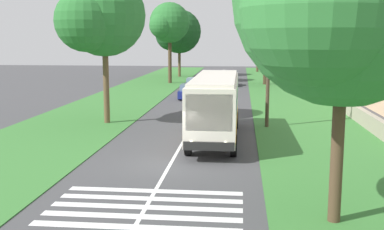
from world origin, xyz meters
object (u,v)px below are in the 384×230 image
Objects in this scene: roadside_tree_left_1 at (169,24)px; coach_bus at (215,103)px; roadside_tree_left_0 at (101,18)px; trailing_car_0 at (189,92)px; utility_pole at (268,66)px; roadside_tree_left_2 at (178,33)px; roadside_tree_right_0 at (265,39)px; roadside_tree_right_1 at (257,28)px; roadside_tree_right_2 at (339,0)px; trailing_car_1 at (194,84)px; trailing_car_2 at (229,80)px.

coach_bus is at bearing -167.09° from roadside_tree_left_1.
trailing_car_0 is at bearing -17.11° from roadside_tree_left_0.
utility_pole is at bearing -37.37° from coach_bus.
coach_bus is 46.50m from roadside_tree_left_2.
roadside_tree_left_2 is 1.15× the size of roadside_tree_right_0.
roadside_tree_right_1 is 0.96× the size of roadside_tree_right_2.
utility_pole reaches higher than coach_bus.
roadside_tree_left_2 is 1.31× the size of utility_pole.
utility_pole is at bearing -159.92° from roadside_tree_left_1.
trailing_car_0 is at bearing 168.67° from roadside_tree_right_1.
roadside_tree_right_0 is at bearing -22.85° from roadside_tree_left_0.
coach_bus is at bearing -171.73° from trailing_car_1.
roadside_tree_right_0 is (7.71, -8.27, 5.18)m from trailing_car_1.
coach_bus reaches higher than trailing_car_2.
roadside_tree_right_0 is at bearing -0.08° from roadside_tree_right_2.
trailing_car_1 is at bearing -153.87° from roadside_tree_left_1.
trailing_car_2 is (13.26, -3.55, 0.00)m from trailing_car_0.
roadside_tree_left_2 is at bearing 31.54° from trailing_car_2.
roadside_tree_left_0 is at bearing 167.08° from roadside_tree_right_1.
trailing_car_2 is 0.41× the size of roadside_tree_right_2.
roadside_tree_left_1 reaches higher than roadside_tree_right_1.
trailing_car_0 is 0.42× the size of roadside_tree_left_0.
trailing_car_2 is 7.13m from roadside_tree_right_0.
roadside_tree_right_1 is (23.51, 0.28, 1.89)m from roadside_tree_right_0.
roadside_tree_left_1 is at bearing 86.37° from roadside_tree_right_0.
trailing_car_0 is at bearing -170.14° from roadside_tree_left_2.
trailing_car_2 is 10.98m from roadside_tree_left_1.
roadside_tree_right_2 reaches higher than trailing_car_2.
trailing_car_0 is at bearing -164.62° from roadside_tree_left_1.
roadside_tree_left_1 reaches higher than coach_bus.
trailing_car_2 is 0.55× the size of utility_pole.
utility_pole is at bearing -164.50° from roadside_tree_left_2.
roadside_tree_left_1 is (8.50, 4.17, 7.06)m from trailing_car_1.
trailing_car_0 is 0.55× the size of utility_pole.
roadside_tree_right_1 is at bearing -9.39° from trailing_car_2.
roadside_tree_right_1 is 1.30× the size of utility_pole.
roadside_tree_right_0 reaches higher than trailing_car_2.
coach_bus is 32.26m from trailing_car_2.
trailing_car_2 is 26.76m from roadside_tree_right_1.
roadside_tree_left_2 is at bearing 15.50° from utility_pole.
trailing_car_0 is 17.97m from roadside_tree_right_0.
roadside_tree_left_0 is (-27.57, 7.96, 6.58)m from trailing_car_2.
roadside_tree_right_1 is 53.60m from utility_pole.
roadside_tree_right_1 is at bearing -0.99° from utility_pole.
utility_pole is (-30.76, -11.24, -3.64)m from roadside_tree_left_1.
roadside_tree_left_2 is at bearing 9.86° from trailing_car_0.
trailing_car_0 is 0.41× the size of roadside_tree_right_2.
roadside_tree_right_1 is at bearing 0.17° from roadside_tree_right_2.
utility_pole is (-29.97, 1.20, -1.77)m from roadside_tree_right_0.
trailing_car_1 is at bearing 133.02° from roadside_tree_right_0.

